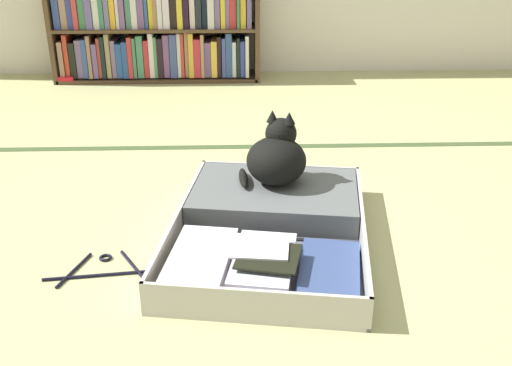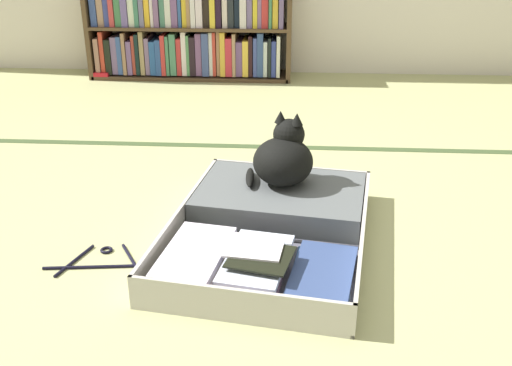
{
  "view_description": "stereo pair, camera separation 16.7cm",
  "coord_description": "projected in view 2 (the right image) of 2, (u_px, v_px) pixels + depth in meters",
  "views": [
    {
      "loc": [
        0.02,
        -1.7,
        1.01
      ],
      "look_at": [
        0.08,
        0.03,
        0.22
      ],
      "focal_mm": 41.24,
      "sensor_mm": 36.0,
      "label": 1
    },
    {
      "loc": [
        0.19,
        -1.69,
        1.01
      ],
      "look_at": [
        0.08,
        0.03,
        0.22
      ],
      "focal_mm": 41.24,
      "sensor_mm": 36.0,
      "label": 2
    }
  ],
  "objects": [
    {
      "name": "open_suitcase",
      "position": [
        271.0,
        223.0,
        2.02
      ],
      "size": [
        0.75,
        0.96,
        0.11
      ],
      "color": "#BCB7AD",
      "rests_on": "ground_plane"
    },
    {
      "name": "black_cat",
      "position": [
        284.0,
        158.0,
        2.14
      ],
      "size": [
        0.29,
        0.29,
        0.26
      ],
      "color": "black",
      "rests_on": "open_suitcase"
    },
    {
      "name": "ground_plane",
      "position": [
        231.0,
        246.0,
        1.97
      ],
      "size": [
        10.0,
        10.0,
        0.0
      ],
      "primitive_type": "plane",
      "color": "tan"
    },
    {
      "name": "bookshelf",
      "position": [
        189.0,
        28.0,
        3.89
      ],
      "size": [
        1.34,
        0.29,
        0.68
      ],
      "color": "#513B26",
      "rests_on": "ground_plane"
    },
    {
      "name": "small_red_pouch",
      "position": [
        102.0,
        76.0,
        3.95
      ],
      "size": [
        0.1,
        0.07,
        0.05
      ],
      "color": "red",
      "rests_on": "ground_plane"
    },
    {
      "name": "clothes_hanger",
      "position": [
        103.0,
        261.0,
        1.87
      ],
      "size": [
        0.36,
        0.2,
        0.01
      ],
      "color": "black",
      "rests_on": "ground_plane"
    },
    {
      "name": "tatami_border",
      "position": [
        251.0,
        146.0,
        2.81
      ],
      "size": [
        4.8,
        0.05,
        0.0
      ],
      "color": "#3D4F2C",
      "rests_on": "ground_plane"
    }
  ]
}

